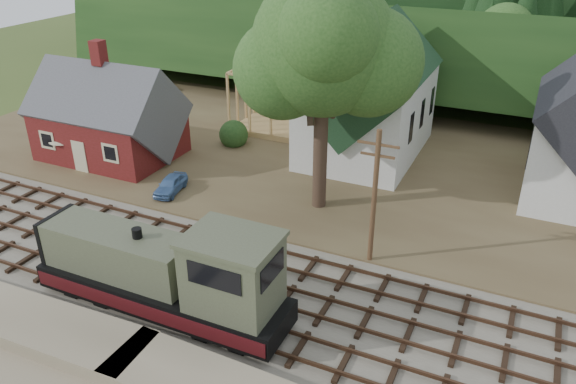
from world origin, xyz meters
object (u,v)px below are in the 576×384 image
at_px(car_blue, 171,184).
at_px(patio_set, 63,139).
at_px(locomotive, 168,275).
at_px(car_green, 66,138).

height_order(car_blue, patio_set, patio_set).
distance_m(locomotive, car_blue, 12.94).
bearing_deg(car_blue, locomotive, -64.23).
xyz_separation_m(car_blue, patio_set, (-10.19, 0.74, 1.41)).
xyz_separation_m(car_blue, car_green, (-13.04, 3.66, -0.04)).
xyz_separation_m(locomotive, car_green, (-20.52, 14.13, -1.41)).
distance_m(locomotive, patio_set, 20.92).
distance_m(locomotive, car_green, 24.95).
height_order(locomotive, patio_set, locomotive).
distance_m(car_green, patio_set, 4.33).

